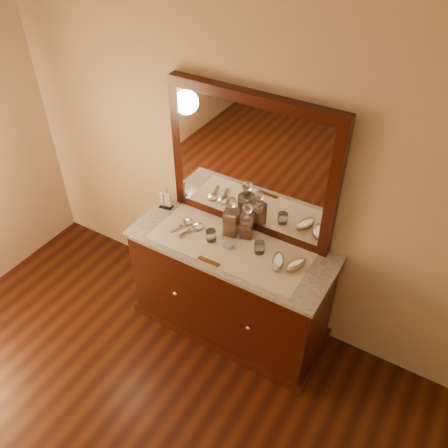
% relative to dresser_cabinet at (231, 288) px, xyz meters
% --- Properties ---
extents(dresser_cabinet, '(1.40, 0.55, 0.82)m').
position_rel_dresser_cabinet_xyz_m(dresser_cabinet, '(0.00, 0.00, 0.00)').
color(dresser_cabinet, black).
rests_on(dresser_cabinet, floor).
extents(dresser_plinth, '(1.46, 0.59, 0.08)m').
position_rel_dresser_cabinet_xyz_m(dresser_plinth, '(0.00, 0.00, -0.37)').
color(dresser_plinth, black).
rests_on(dresser_plinth, floor).
extents(knob_left, '(0.04, 0.04, 0.04)m').
position_rel_dresser_cabinet_xyz_m(knob_left, '(-0.30, -0.28, 0.04)').
color(knob_left, silver).
rests_on(knob_left, dresser_cabinet).
extents(knob_right, '(0.04, 0.04, 0.04)m').
position_rel_dresser_cabinet_xyz_m(knob_right, '(0.30, -0.28, 0.04)').
color(knob_right, silver).
rests_on(knob_right, dresser_cabinet).
extents(marble_top, '(1.44, 0.59, 0.03)m').
position_rel_dresser_cabinet_xyz_m(marble_top, '(0.00, 0.00, 0.42)').
color(marble_top, silver).
rests_on(marble_top, dresser_cabinet).
extents(mirror_frame, '(1.20, 0.08, 1.00)m').
position_rel_dresser_cabinet_xyz_m(mirror_frame, '(0.00, 0.25, 0.94)').
color(mirror_frame, black).
rests_on(mirror_frame, marble_top).
extents(mirror_glass, '(1.06, 0.01, 0.86)m').
position_rel_dresser_cabinet_xyz_m(mirror_glass, '(0.00, 0.21, 0.94)').
color(mirror_glass, white).
rests_on(mirror_glass, marble_top).
extents(lace_runner, '(1.10, 0.45, 0.00)m').
position_rel_dresser_cabinet_xyz_m(lace_runner, '(0.00, -0.02, 0.44)').
color(lace_runner, silver).
rests_on(lace_runner, marble_top).
extents(pin_dish, '(0.08, 0.08, 0.01)m').
position_rel_dresser_cabinet_xyz_m(pin_dish, '(-0.01, -0.04, 0.45)').
color(pin_dish, white).
rests_on(pin_dish, lace_runner).
extents(comb, '(0.16, 0.03, 0.01)m').
position_rel_dresser_cabinet_xyz_m(comb, '(-0.04, -0.23, 0.45)').
color(comb, brown).
rests_on(comb, lace_runner).
extents(napkin_rack, '(0.11, 0.08, 0.15)m').
position_rel_dresser_cabinet_xyz_m(napkin_rack, '(-0.63, 0.11, 0.50)').
color(napkin_rack, black).
rests_on(napkin_rack, marble_top).
extents(decanter_left, '(0.11, 0.11, 0.31)m').
position_rel_dresser_cabinet_xyz_m(decanter_left, '(-0.06, 0.09, 0.56)').
color(decanter_left, '#9A3E16').
rests_on(decanter_left, lace_runner).
extents(decanter_right, '(0.11, 0.11, 0.28)m').
position_rel_dresser_cabinet_xyz_m(decanter_right, '(0.05, 0.12, 0.55)').
color(decanter_right, '#9A3E16').
rests_on(decanter_right, lace_runner).
extents(brush_near, '(0.13, 0.19, 0.05)m').
position_rel_dresser_cabinet_xyz_m(brush_near, '(0.36, -0.02, 0.47)').
color(brush_near, '#9F8A61').
rests_on(brush_near, lace_runner).
extents(brush_far, '(0.13, 0.18, 0.05)m').
position_rel_dresser_cabinet_xyz_m(brush_far, '(0.47, 0.01, 0.47)').
color(brush_far, '#9F8A61').
rests_on(brush_far, lace_runner).
extents(hand_mirror_outer, '(0.10, 0.21, 0.02)m').
position_rel_dresser_cabinet_xyz_m(hand_mirror_outer, '(-0.40, 0.01, 0.45)').
color(hand_mirror_outer, silver).
rests_on(hand_mirror_outer, lace_runner).
extents(hand_mirror_inner, '(0.12, 0.23, 0.02)m').
position_rel_dresser_cabinet_xyz_m(hand_mirror_inner, '(-0.31, 0.00, 0.45)').
color(hand_mirror_inner, silver).
rests_on(hand_mirror_inner, lace_runner).
extents(tumblers, '(0.41, 0.13, 0.08)m').
position_rel_dresser_cabinet_xyz_m(tumblers, '(0.03, -0.01, 0.48)').
color(tumblers, white).
rests_on(tumblers, lace_runner).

